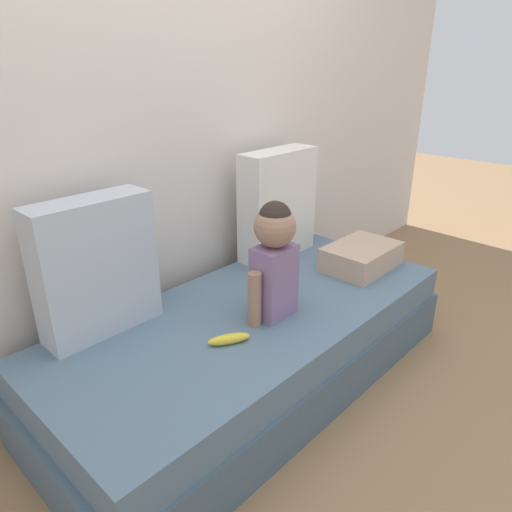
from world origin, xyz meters
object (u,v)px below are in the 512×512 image
folded_blanket (361,257)px  banana (229,339)px  throw_pillow_left (96,267)px  throw_pillow_right (278,204)px  couch (254,345)px  toddler (274,256)px

folded_blanket → banana: bearing=-179.5°
throw_pillow_left → throw_pillow_right: bearing=0.0°
couch → banana: banana is taller
throw_pillow_right → toddler: 0.68m
toddler → folded_blanket: bearing=-1.3°
throw_pillow_left → throw_pillow_right: size_ratio=0.94×
couch → folded_blanket: bearing=-8.8°
couch → throw_pillow_left: (-0.54, 0.34, 0.47)m
toddler → banana: (-0.29, -0.02, -0.25)m
toddler → throw_pillow_right: bearing=39.6°
throw_pillow_left → toddler: (0.56, -0.43, -0.00)m
throw_pillow_left → folded_blanket: 1.34m
throw_pillow_left → throw_pillow_right: throw_pillow_right is taller
couch → banana: bearing=-156.2°
folded_blanket → throw_pillow_right: bearing=110.1°
throw_pillow_left → banana: bearing=-59.0°
throw_pillow_left → banana: 0.59m
banana → folded_blanket: folded_blanket is taller
toddler → throw_pillow_left: bearing=142.6°
throw_pillow_left → folded_blanket: (1.25, -0.45, -0.21)m
throw_pillow_left → couch: bearing=-31.8°
throw_pillow_left → folded_blanket: size_ratio=1.38×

